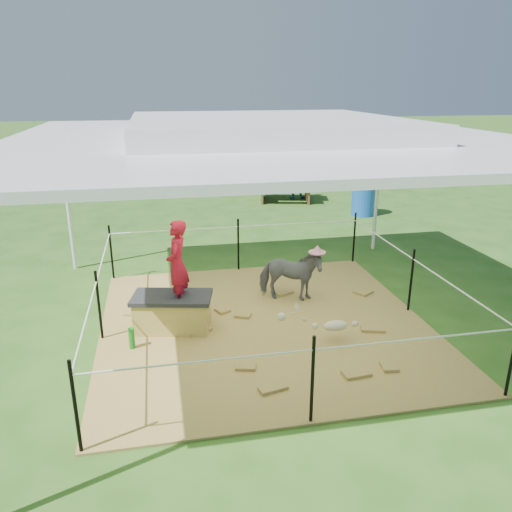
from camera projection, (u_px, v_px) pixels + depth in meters
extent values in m
plane|color=#2D5919|center=(264.00, 325.00, 7.20)|extent=(90.00, 90.00, 0.00)
cube|color=brown|center=(264.00, 324.00, 7.20)|extent=(4.60, 4.60, 0.03)
cylinder|color=silver|center=(67.00, 201.00, 9.00)|extent=(0.07, 0.07, 2.60)
cylinder|color=silver|center=(377.00, 188.00, 10.12)|extent=(0.07, 0.07, 2.60)
cube|color=white|center=(265.00, 138.00, 6.34)|extent=(6.30, 6.30, 0.08)
cube|color=white|center=(265.00, 126.00, 6.29)|extent=(3.30, 3.30, 0.22)
cylinder|color=black|center=(111.00, 253.00, 8.71)|extent=(0.04, 0.04, 1.00)
cylinder|color=black|center=(238.00, 245.00, 9.13)|extent=(0.04, 0.04, 1.00)
cylinder|color=black|center=(354.00, 238.00, 9.54)|extent=(0.04, 0.04, 1.00)
cylinder|color=black|center=(99.00, 306.00, 6.62)|extent=(0.04, 0.04, 1.00)
cylinder|color=black|center=(411.00, 281.00, 7.46)|extent=(0.04, 0.04, 1.00)
cylinder|color=black|center=(75.00, 408.00, 4.54)|extent=(0.04, 0.04, 1.00)
cylinder|color=black|center=(312.00, 381.00, 4.96)|extent=(0.04, 0.04, 1.00)
cylinder|color=black|center=(512.00, 358.00, 5.37)|extent=(0.04, 0.04, 1.00)
cylinder|color=white|center=(238.00, 227.00, 9.01)|extent=(4.50, 0.02, 0.02)
cylinder|color=white|center=(314.00, 350.00, 4.84)|extent=(4.50, 0.02, 0.02)
cylinder|color=white|center=(414.00, 259.00, 7.34)|extent=(0.02, 4.50, 0.02)
cylinder|color=white|center=(96.00, 282.00, 6.51)|extent=(0.02, 4.50, 0.02)
cube|color=#B29740|center=(173.00, 314.00, 6.96)|extent=(1.10, 0.71, 0.45)
cube|color=black|center=(172.00, 297.00, 6.88)|extent=(1.18, 0.78, 0.06)
imported|color=#AE1025|center=(177.00, 257.00, 6.70)|extent=(0.38, 0.50, 1.22)
cylinder|color=#1B7D1C|center=(132.00, 338.00, 6.47)|extent=(0.09, 0.09, 0.28)
imported|color=#4C4C51|center=(290.00, 275.00, 7.82)|extent=(1.09, 0.77, 0.84)
cylinder|color=pink|center=(291.00, 246.00, 7.67)|extent=(0.26, 0.26, 0.12)
cylinder|color=blue|center=(363.00, 198.00, 13.08)|extent=(0.75, 0.75, 0.93)
cube|color=#51301C|center=(285.00, 189.00, 14.79)|extent=(1.95, 1.58, 0.72)
cube|color=brown|center=(370.00, 176.00, 16.99)|extent=(1.83, 1.50, 0.67)
imported|color=teal|center=(295.00, 178.00, 14.98)|extent=(0.71, 0.63, 1.23)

